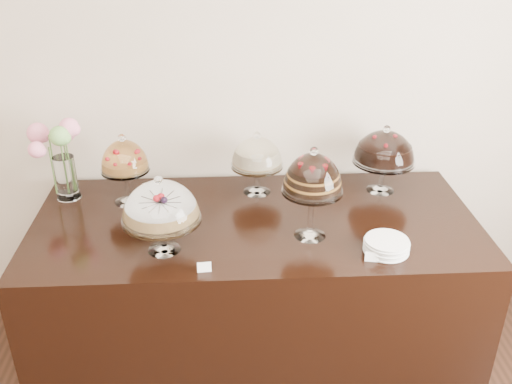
{
  "coord_description": "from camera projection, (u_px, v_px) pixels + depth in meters",
  "views": [
    {
      "loc": [
        0.05,
        0.01,
        2.33
      ],
      "look_at": [
        0.19,
        2.4,
        1.08
      ],
      "focal_mm": 40.0,
      "sensor_mm": 36.0,
      "label": 1
    }
  ],
  "objects": [
    {
      "name": "price_card_right",
      "position": [
        372.0,
        257.0,
        2.5
      ],
      "size": [
        0.06,
        0.03,
        0.04
      ],
      "primitive_type": "cube",
      "rotation": [
        -0.21,
        0.0,
        -0.19
      ],
      "color": "white",
      "rests_on": "display_counter"
    },
    {
      "name": "plate_stack",
      "position": [
        386.0,
        246.0,
        2.56
      ],
      "size": [
        0.2,
        0.2,
        0.06
      ],
      "color": "white",
      "rests_on": "display_counter"
    },
    {
      "name": "cake_stand_sugar_sponge",
      "position": [
        160.0,
        205.0,
        2.48
      ],
      "size": [
        0.35,
        0.35,
        0.37
      ],
      "color": "white",
      "rests_on": "display_counter"
    },
    {
      "name": "cake_stand_choco_layer",
      "position": [
        313.0,
        177.0,
        2.56
      ],
      "size": [
        0.28,
        0.28,
        0.45
      ],
      "color": "white",
      "rests_on": "display_counter"
    },
    {
      "name": "flower_vase",
      "position": [
        58.0,
        152.0,
        2.92
      ],
      "size": [
        0.28,
        0.22,
        0.44
      ],
      "color": "white",
      "rests_on": "display_counter"
    },
    {
      "name": "price_card_left",
      "position": [
        204.0,
        267.0,
        2.43
      ],
      "size": [
        0.06,
        0.02,
        0.04
      ],
      "primitive_type": "cube",
      "rotation": [
        -0.21,
        0.0,
        0.07
      ],
      "color": "white",
      "rests_on": "display_counter"
    },
    {
      "name": "wall_back",
      "position": [
        215.0,
        71.0,
        3.03
      ],
      "size": [
        5.0,
        0.04,
        3.0
      ],
      "primitive_type": "cube",
      "color": "beige",
      "rests_on": "ground"
    },
    {
      "name": "display_counter",
      "position": [
        255.0,
        292.0,
        3.04
      ],
      "size": [
        2.2,
        1.0,
        0.9
      ],
      "primitive_type": "cube",
      "color": "black",
      "rests_on": "ground"
    },
    {
      "name": "cake_stand_cheesecake",
      "position": [
        257.0,
        155.0,
        3.0
      ],
      "size": [
        0.28,
        0.28,
        0.35
      ],
      "color": "white",
      "rests_on": "display_counter"
    },
    {
      "name": "cake_stand_dark_choco",
      "position": [
        385.0,
        150.0,
        3.0
      ],
      "size": [
        0.33,
        0.33,
        0.37
      ],
      "color": "white",
      "rests_on": "display_counter"
    },
    {
      "name": "cake_stand_fruit_tart",
      "position": [
        124.0,
        159.0,
        2.89
      ],
      "size": [
        0.25,
        0.25,
        0.38
      ],
      "color": "white",
      "rests_on": "display_counter"
    }
  ]
}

